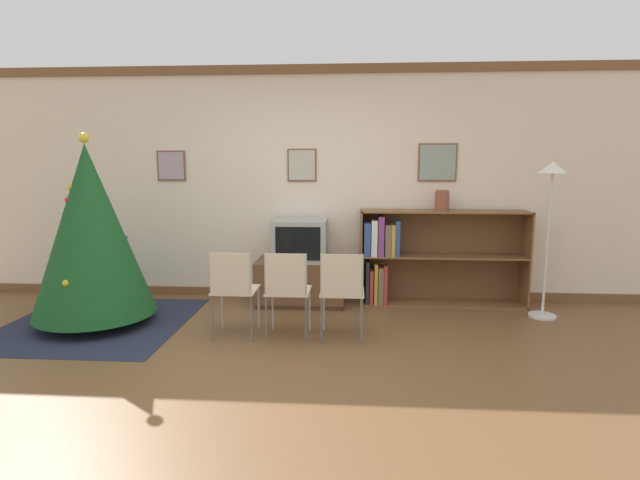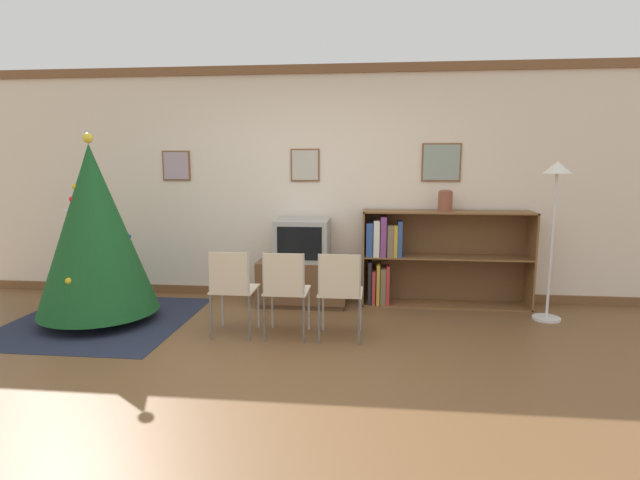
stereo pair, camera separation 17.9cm
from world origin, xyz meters
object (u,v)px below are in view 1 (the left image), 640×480
(folding_chair_right, at_px, (342,290))
(bookshelf, at_px, (416,257))
(folding_chair_center, at_px, (287,289))
(tv_console, at_px, (301,282))
(television, at_px, (300,240))
(vase, at_px, (442,200))
(christmas_tree, at_px, (91,231))
(standing_lamp, at_px, (551,199))
(folding_chair_left, at_px, (233,288))

(folding_chair_right, xyz_separation_m, bookshelf, (0.81, 1.26, 0.07))
(folding_chair_center, height_order, folding_chair_right, same)
(tv_console, relative_size, television, 1.67)
(television, xyz_separation_m, folding_chair_right, (0.50, -1.15, -0.27))
(tv_console, bearing_deg, bookshelf, 5.05)
(tv_console, relative_size, folding_chair_right, 1.21)
(vase, bearing_deg, bookshelf, -179.91)
(christmas_tree, relative_size, standing_lamp, 1.16)
(christmas_tree, bearing_deg, standing_lamp, 6.61)
(tv_console, height_order, television, television)
(television, relative_size, folding_chair_center, 0.72)
(folding_chair_center, relative_size, folding_chair_right, 1.00)
(bookshelf, bearing_deg, folding_chair_right, -122.65)
(bookshelf, bearing_deg, vase, 0.09)
(folding_chair_center, distance_m, bookshelf, 1.82)
(christmas_tree, relative_size, bookshelf, 1.01)
(tv_console, xyz_separation_m, folding_chair_right, (0.50, -1.15, 0.22))
(television, relative_size, folding_chair_left, 0.72)
(vase, bearing_deg, folding_chair_center, -141.33)
(tv_console, bearing_deg, television, -90.00)
(tv_console, distance_m, bookshelf, 1.34)
(tv_console, bearing_deg, standing_lamp, -7.04)
(tv_console, xyz_separation_m, folding_chair_left, (-0.50, -1.15, 0.22))
(christmas_tree, distance_m, vase, 3.70)
(folding_chair_left, bearing_deg, vase, 31.31)
(tv_console, height_order, bookshelf, bookshelf)
(christmas_tree, xyz_separation_m, tv_console, (1.98, 0.85, -0.69))
(tv_console, relative_size, standing_lamp, 0.61)
(television, height_order, folding_chair_right, television)
(television, height_order, bookshelf, bookshelf)
(vase, bearing_deg, television, -175.70)
(standing_lamp, bearing_deg, bookshelf, 161.24)
(bookshelf, relative_size, standing_lamp, 1.15)
(christmas_tree, distance_m, television, 2.16)
(tv_console, relative_size, vase, 4.31)
(folding_chair_center, distance_m, vase, 2.15)
(folding_chair_left, bearing_deg, bookshelf, 34.95)
(folding_chair_center, bearing_deg, folding_chair_left, 180.00)
(folding_chair_center, relative_size, standing_lamp, 0.51)
(television, height_order, folding_chair_center, television)
(folding_chair_center, bearing_deg, standing_lamp, 17.73)
(television, xyz_separation_m, bookshelf, (1.31, 0.12, -0.20))
(christmas_tree, relative_size, vase, 8.17)
(vase, xyz_separation_m, standing_lamp, (1.01, -0.44, 0.05))
(folding_chair_left, relative_size, vase, 3.55)
(folding_chair_left, bearing_deg, tv_console, 66.50)
(tv_console, bearing_deg, folding_chair_left, -113.50)
(tv_console, bearing_deg, vase, 4.20)
(television, height_order, standing_lamp, standing_lamp)
(christmas_tree, xyz_separation_m, television, (1.98, 0.85, -0.20))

